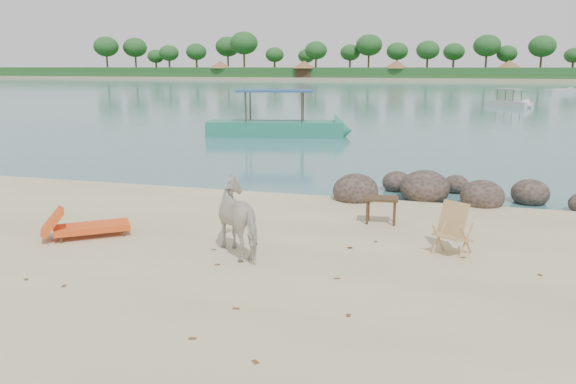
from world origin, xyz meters
name	(u,v)px	position (x,y,z in m)	size (l,w,h in m)	color
water	(433,87)	(0.00, 90.00, 0.00)	(400.00, 400.00, 0.00)	#396E72
far_shore	(440,78)	(0.00, 170.00, 0.00)	(420.00, 90.00, 1.40)	tan
far_scenery	(439,67)	(0.03, 136.70, 3.14)	(420.00, 18.00, 9.50)	#1E4C1E
boulders	(438,192)	(2.27, 6.53, 0.19)	(6.33, 2.93, 0.95)	#2D231E
cow	(243,219)	(-1.05, 1.09, 0.67)	(0.72, 1.58, 1.33)	silver
side_table	(381,212)	(1.14, 3.75, 0.28)	(0.71, 0.45, 0.57)	#2F2312
lounge_chair	(92,225)	(-4.30, 1.22, 0.27)	(1.79, 0.63, 0.54)	#EE4A1C
deck_chair	(453,231)	(2.60, 2.04, 0.45)	(0.58, 0.63, 0.90)	tan
boat_near	(275,98)	(-5.77, 18.61, 1.83)	(7.55, 1.70, 3.66)	#237A62
boat_mid	(510,92)	(7.54, 44.35, 1.22)	(4.99, 1.12, 2.45)	#B8B8B3
boat_far	(560,90)	(16.43, 72.24, 0.33)	(5.62, 1.26, 0.65)	#B6B5B1
dead_leaves	(270,285)	(-0.14, -0.20, 0.01)	(8.49, 5.65, 0.00)	brown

